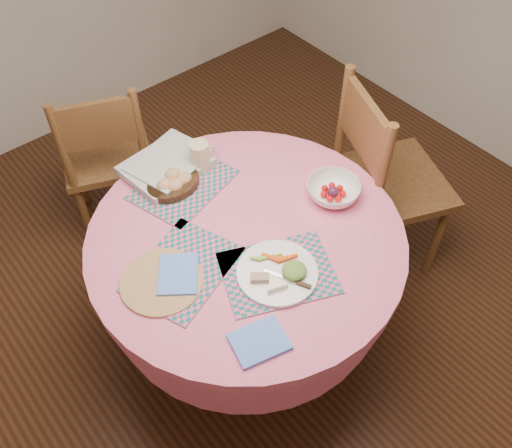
{
  "coord_description": "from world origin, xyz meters",
  "views": [
    {
      "loc": [
        -0.87,
        -1.1,
        2.43
      ],
      "look_at": [
        0.05,
        0.0,
        0.78
      ],
      "focal_mm": 40.0,
      "sensor_mm": 36.0,
      "label": 1
    }
  ],
  "objects_px": {
    "chair_right": "(384,178)",
    "dinner_plate": "(280,271)",
    "dining_table": "(247,266)",
    "fruit_bowl": "(333,191)",
    "bread_bowl": "(174,183)",
    "wicker_trivet": "(161,282)",
    "chair_back": "(107,156)",
    "latte_mug": "(200,156)"
  },
  "relations": [
    {
      "from": "dining_table",
      "to": "chair_right",
      "type": "distance_m",
      "value": 0.82
    },
    {
      "from": "fruit_bowl",
      "to": "dinner_plate",
      "type": "bearing_deg",
      "value": -159.93
    },
    {
      "from": "chair_right",
      "to": "wicker_trivet",
      "type": "bearing_deg",
      "value": 110.75
    },
    {
      "from": "bread_bowl",
      "to": "fruit_bowl",
      "type": "xyz_separation_m",
      "value": [
        0.47,
        -0.45,
        -0.0
      ]
    },
    {
      "from": "chair_right",
      "to": "dinner_plate",
      "type": "distance_m",
      "value": 0.9
    },
    {
      "from": "bread_bowl",
      "to": "chair_right",
      "type": "bearing_deg",
      "value": -24.11
    },
    {
      "from": "dining_table",
      "to": "chair_right",
      "type": "xyz_separation_m",
      "value": [
        0.82,
        -0.01,
        -0.0
      ]
    },
    {
      "from": "chair_right",
      "to": "latte_mug",
      "type": "relative_size",
      "value": 7.86
    },
    {
      "from": "dinner_plate",
      "to": "bread_bowl",
      "type": "height_order",
      "value": "bread_bowl"
    },
    {
      "from": "chair_right",
      "to": "dinner_plate",
      "type": "height_order",
      "value": "chair_right"
    },
    {
      "from": "dining_table",
      "to": "bread_bowl",
      "type": "relative_size",
      "value": 5.39
    },
    {
      "from": "bread_bowl",
      "to": "dining_table",
      "type": "bearing_deg",
      "value": -80.04
    },
    {
      "from": "dining_table",
      "to": "chair_right",
      "type": "height_order",
      "value": "chair_right"
    },
    {
      "from": "chair_right",
      "to": "fruit_bowl",
      "type": "height_order",
      "value": "chair_right"
    },
    {
      "from": "chair_back",
      "to": "wicker_trivet",
      "type": "distance_m",
      "value": 1.08
    },
    {
      "from": "dinner_plate",
      "to": "latte_mug",
      "type": "distance_m",
      "value": 0.64
    },
    {
      "from": "chair_back",
      "to": "bread_bowl",
      "type": "relative_size",
      "value": 4.11
    },
    {
      "from": "dining_table",
      "to": "dinner_plate",
      "type": "xyz_separation_m",
      "value": [
        -0.02,
        -0.22,
        0.22
      ]
    },
    {
      "from": "wicker_trivet",
      "to": "fruit_bowl",
      "type": "relative_size",
      "value": 1.11
    },
    {
      "from": "chair_back",
      "to": "latte_mug",
      "type": "height_order",
      "value": "chair_back"
    },
    {
      "from": "dinner_plate",
      "to": "latte_mug",
      "type": "bearing_deg",
      "value": 79.95
    },
    {
      "from": "dining_table",
      "to": "chair_right",
      "type": "relative_size",
      "value": 1.17
    },
    {
      "from": "dining_table",
      "to": "dinner_plate",
      "type": "relative_size",
      "value": 4.18
    },
    {
      "from": "chair_back",
      "to": "dining_table",
      "type": "bearing_deg",
      "value": 117.04
    },
    {
      "from": "wicker_trivet",
      "to": "bread_bowl",
      "type": "relative_size",
      "value": 1.3
    },
    {
      "from": "latte_mug",
      "to": "dinner_plate",
      "type": "bearing_deg",
      "value": -100.05
    },
    {
      "from": "chair_back",
      "to": "chair_right",
      "type": "bearing_deg",
      "value": 153.71
    },
    {
      "from": "dining_table",
      "to": "wicker_trivet",
      "type": "xyz_separation_m",
      "value": [
        -0.37,
        0.02,
        0.2
      ]
    },
    {
      "from": "latte_mug",
      "to": "fruit_bowl",
      "type": "distance_m",
      "value": 0.57
    },
    {
      "from": "dining_table",
      "to": "chair_right",
      "type": "bearing_deg",
      "value": -0.87
    },
    {
      "from": "dining_table",
      "to": "fruit_bowl",
      "type": "distance_m",
      "value": 0.47
    },
    {
      "from": "latte_mug",
      "to": "fruit_bowl",
      "type": "height_order",
      "value": "latte_mug"
    },
    {
      "from": "bread_bowl",
      "to": "fruit_bowl",
      "type": "distance_m",
      "value": 0.65
    },
    {
      "from": "wicker_trivet",
      "to": "dinner_plate",
      "type": "height_order",
      "value": "dinner_plate"
    },
    {
      "from": "dining_table",
      "to": "chair_back",
      "type": "height_order",
      "value": "chair_back"
    },
    {
      "from": "bread_bowl",
      "to": "fruit_bowl",
      "type": "relative_size",
      "value": 0.85
    },
    {
      "from": "chair_right",
      "to": "chair_back",
      "type": "bearing_deg",
      "value": 63.4
    },
    {
      "from": "wicker_trivet",
      "to": "bread_bowl",
      "type": "xyz_separation_m",
      "value": [
        0.3,
        0.36,
        0.03
      ]
    },
    {
      "from": "dinner_plate",
      "to": "bread_bowl",
      "type": "xyz_separation_m",
      "value": [
        -0.04,
        0.61,
        0.01
      ]
    },
    {
      "from": "fruit_bowl",
      "to": "dining_table",
      "type": "bearing_deg",
      "value": 170.69
    },
    {
      "from": "dinner_plate",
      "to": "latte_mug",
      "type": "height_order",
      "value": "latte_mug"
    },
    {
      "from": "chair_right",
      "to": "bread_bowl",
      "type": "distance_m",
      "value": 1.0
    }
  ]
}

